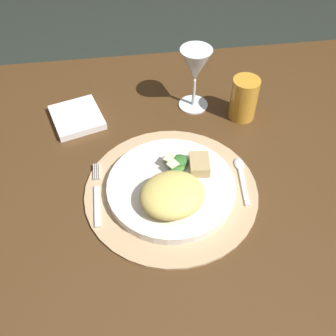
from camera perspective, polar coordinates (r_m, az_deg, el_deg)
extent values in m
plane|color=#272D25|center=(1.52, 0.60, -18.41)|extent=(6.00, 6.00, 0.00)
cube|color=#4A3018|center=(0.90, 0.96, -0.18)|extent=(1.35, 0.91, 0.02)
cylinder|color=#4B2F1B|center=(1.58, 20.44, 3.34)|extent=(0.09, 0.09, 0.71)
cylinder|color=tan|center=(0.85, 0.46, -3.27)|extent=(0.36, 0.36, 0.01)
cylinder|color=silver|center=(0.84, 0.47, -2.72)|extent=(0.27, 0.27, 0.02)
ellipsoid|color=#E8D16A|center=(0.78, 0.59, -3.79)|extent=(0.15, 0.15, 0.05)
ellipsoid|color=#3E7631|center=(0.86, 1.36, 0.44)|extent=(0.05, 0.05, 0.01)
ellipsoid|color=#2D6828|center=(0.86, 1.56, 0.95)|extent=(0.05, 0.04, 0.02)
ellipsoid|color=#48681C|center=(0.86, 0.84, 0.82)|extent=(0.06, 0.06, 0.02)
cube|color=beige|center=(0.84, 0.16, 1.51)|extent=(0.03, 0.03, 0.00)
cube|color=beige|center=(0.83, 0.69, 0.58)|extent=(0.03, 0.03, 0.01)
cube|color=tan|center=(0.85, 4.46, 0.52)|extent=(0.05, 0.06, 0.02)
cube|color=silver|center=(0.83, -9.98, -5.33)|extent=(0.01, 0.10, 0.00)
cube|color=silver|center=(0.89, -10.48, -0.41)|extent=(0.00, 0.05, 0.00)
cube|color=silver|center=(0.89, -10.22, -0.39)|extent=(0.00, 0.05, 0.00)
cube|color=silver|center=(0.89, -9.97, -0.36)|extent=(0.00, 0.05, 0.00)
cube|color=silver|center=(0.89, -9.71, -0.34)|extent=(0.00, 0.05, 0.00)
cube|color=silver|center=(0.86, 10.72, -2.62)|extent=(0.02, 0.10, 0.00)
ellipsoid|color=silver|center=(0.90, 10.07, 0.55)|extent=(0.02, 0.04, 0.01)
cube|color=white|center=(1.03, -12.79, 7.02)|extent=(0.15, 0.15, 0.02)
cylinder|color=silver|center=(1.05, 3.59, 8.96)|extent=(0.08, 0.08, 0.00)
cylinder|color=silver|center=(1.03, 3.69, 10.68)|extent=(0.01, 0.01, 0.08)
cone|color=silver|center=(0.98, 3.92, 14.35)|extent=(0.08, 0.08, 0.08)
cylinder|color=gold|center=(1.00, 10.72, 9.64)|extent=(0.07, 0.07, 0.11)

